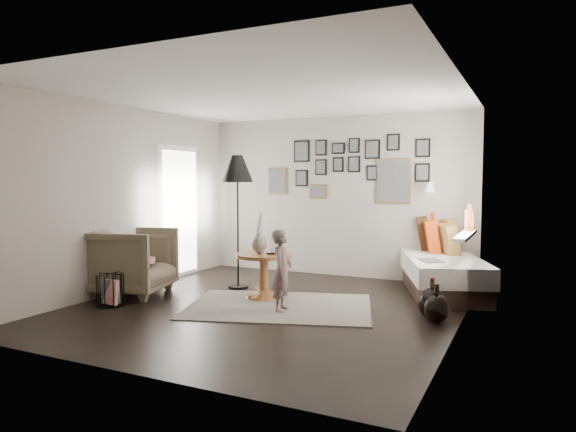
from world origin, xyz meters
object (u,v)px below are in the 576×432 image
at_px(demijohn_small, 436,308).
at_px(child, 282,271).
at_px(vase, 259,241).
at_px(floor_lamp, 237,174).
at_px(magazine_basket, 110,290).
at_px(armchair, 131,261).
at_px(demijohn_large, 432,303).
at_px(daybed, 443,266).
at_px(pedestal_table, 264,277).

xyz_separation_m(demijohn_small, child, (-1.75, -0.31, 0.33)).
height_order(vase, floor_lamp, floor_lamp).
bearing_deg(magazine_basket, armchair, 109.13).
xyz_separation_m(demijohn_large, demijohn_small, (0.07, -0.12, -0.02)).
relative_size(magazine_basket, demijohn_large, 0.87).
bearing_deg(vase, daybed, 35.70).
bearing_deg(daybed, floor_lamp, -176.72).
distance_m(floor_lamp, demijohn_large, 3.24).
distance_m(floor_lamp, magazine_basket, 2.34).
height_order(magazine_basket, child, child).
bearing_deg(child, daybed, -47.44).
distance_m(daybed, demijohn_small, 1.80).
relative_size(pedestal_table, demijohn_large, 1.63).
bearing_deg(pedestal_table, child, -44.97).
xyz_separation_m(vase, demijohn_small, (2.35, -0.24, -0.60)).
bearing_deg(floor_lamp, magazine_basket, -118.44).
bearing_deg(pedestal_table, demijohn_large, -2.64).
bearing_deg(child, pedestal_table, 33.87).
distance_m(vase, floor_lamp, 1.12).
bearing_deg(daybed, vase, -164.30).
bearing_deg(vase, child, -42.01).
xyz_separation_m(vase, child, (0.61, -0.55, -0.27)).
bearing_deg(demijohn_large, demijohn_small, -60.00).
bearing_deg(floor_lamp, demijohn_small, -11.98).
distance_m(demijohn_large, demijohn_small, 0.14).
bearing_deg(demijohn_large, armchair, -172.65).
bearing_deg(pedestal_table, armchair, -160.56).
bearing_deg(floor_lamp, demijohn_large, -9.93).
xyz_separation_m(vase, magazine_basket, (-1.43, -1.24, -0.56)).
distance_m(vase, child, 0.86).
distance_m(magazine_basket, demijohn_small, 3.92).
height_order(vase, armchair, vase).
relative_size(daybed, armchair, 2.37).
distance_m(vase, magazine_basket, 1.98).
distance_m(pedestal_table, armchair, 1.84).
bearing_deg(demijohn_small, demijohn_large, 120.00).
bearing_deg(armchair, daybed, -74.92).
xyz_separation_m(armchair, child, (2.25, 0.08, 0.03)).
bearing_deg(demijohn_small, daybed, 96.87).
height_order(vase, demijohn_large, vase).
relative_size(vase, demijohn_large, 1.16).
bearing_deg(pedestal_table, daybed, 37.10).
height_order(vase, magazine_basket, vase).
distance_m(floor_lamp, demijohn_small, 3.33).
height_order(pedestal_table, magazine_basket, pedestal_table).
height_order(demijohn_small, child, child).
height_order(pedestal_table, armchair, armchair).
bearing_deg(demijohn_large, vase, 176.95).
bearing_deg(demijohn_large, pedestal_table, 177.36).
xyz_separation_m(magazine_basket, demijohn_large, (3.72, 1.12, -0.02)).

